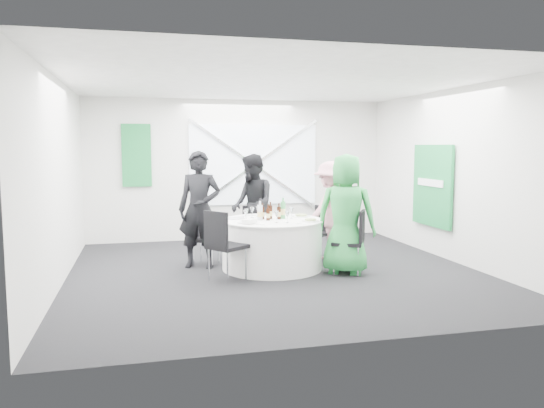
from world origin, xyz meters
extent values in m
plane|color=black|center=(0.00, 0.00, 0.00)|extent=(6.00, 6.00, 0.00)
plane|color=silver|center=(0.00, 0.00, 2.80)|extent=(6.00, 6.00, 0.00)
plane|color=silver|center=(0.00, 3.00, 1.40)|extent=(6.00, 0.00, 6.00)
plane|color=silver|center=(0.00, -3.00, 1.40)|extent=(6.00, 0.00, 6.00)
plane|color=silver|center=(-3.00, 0.00, 1.40)|extent=(0.00, 6.00, 6.00)
plane|color=silver|center=(3.00, 0.00, 1.40)|extent=(0.00, 6.00, 6.00)
cube|color=silver|center=(0.30, 2.96, 1.50)|extent=(2.60, 0.03, 1.60)
cube|color=silver|center=(0.30, 2.92, 1.50)|extent=(2.63, 0.05, 1.84)
cube|color=silver|center=(0.30, 2.92, 1.50)|extent=(2.63, 0.05, 1.84)
cube|color=#16702C|center=(-2.00, 2.95, 1.70)|extent=(0.55, 0.04, 1.20)
cube|color=#177E3A|center=(2.94, 0.60, 1.20)|extent=(0.05, 1.20, 1.40)
cylinder|color=white|center=(0.00, 0.20, 0.37)|extent=(1.52, 1.52, 0.74)
cylinder|color=white|center=(0.00, 0.20, 0.75)|extent=(1.56, 1.56, 0.02)
cube|color=black|center=(-0.04, 1.20, 0.41)|extent=(0.40, 0.40, 0.05)
cube|color=black|center=(-0.05, 1.38, 0.64)|extent=(0.37, 0.05, 0.41)
cylinder|color=silver|center=(0.11, 1.36, 0.20)|extent=(0.02, 0.02, 0.39)
cylinder|color=silver|center=(-0.21, 1.35, 0.20)|extent=(0.02, 0.02, 0.39)
cylinder|color=silver|center=(0.12, 1.05, 0.20)|extent=(0.02, 0.02, 0.39)
cylinder|color=silver|center=(-0.19, 1.04, 0.20)|extent=(0.02, 0.02, 0.39)
cube|color=black|center=(-0.95, 0.70, 0.41)|extent=(0.51, 0.51, 0.05)
cube|color=black|center=(-1.11, 0.79, 0.63)|extent=(0.20, 0.34, 0.41)
cylinder|color=silver|center=(-1.02, 0.91, 0.19)|extent=(0.02, 0.02, 0.39)
cylinder|color=silver|center=(-1.16, 0.64, 0.19)|extent=(0.02, 0.02, 0.39)
cylinder|color=silver|center=(-0.74, 0.77, 0.19)|extent=(0.02, 0.02, 0.39)
cylinder|color=silver|center=(-0.89, 0.50, 0.19)|extent=(0.02, 0.02, 0.39)
cube|color=black|center=(0.89, 0.72, 0.43)|extent=(0.55, 0.55, 0.05)
cube|color=black|center=(1.06, 0.82, 0.67)|extent=(0.22, 0.35, 0.43)
cylinder|color=silver|center=(1.11, 0.66, 0.20)|extent=(0.02, 0.02, 0.41)
cylinder|color=silver|center=(0.95, 0.94, 0.20)|extent=(0.02, 0.02, 0.41)
cylinder|color=silver|center=(0.83, 0.50, 0.20)|extent=(0.02, 0.02, 0.41)
cylinder|color=silver|center=(0.67, 0.78, 0.20)|extent=(0.02, 0.02, 0.41)
cube|color=black|center=(1.01, -0.38, 0.46)|extent=(0.58, 0.58, 0.05)
cube|color=black|center=(1.19, -0.48, 0.71)|extent=(0.24, 0.37, 0.46)
cylinder|color=silver|center=(1.07, -0.61, 0.22)|extent=(0.02, 0.02, 0.44)
cylinder|color=silver|center=(1.24, -0.31, 0.22)|extent=(0.02, 0.02, 0.44)
cylinder|color=silver|center=(0.77, -0.44, 0.22)|extent=(0.02, 0.02, 0.44)
cylinder|color=silver|center=(0.94, -0.14, 0.22)|extent=(0.02, 0.02, 0.44)
cube|color=black|center=(-0.78, -0.37, 0.49)|extent=(0.63, 0.63, 0.05)
cube|color=black|center=(-0.96, -0.50, 0.76)|extent=(0.29, 0.37, 0.49)
cylinder|color=silver|center=(-1.04, -0.34, 0.23)|extent=(0.02, 0.02, 0.46)
cylinder|color=silver|center=(-0.82, -0.63, 0.23)|extent=(0.02, 0.02, 0.46)
cylinder|color=silver|center=(-0.74, -0.12, 0.23)|extent=(0.02, 0.02, 0.46)
cylinder|color=silver|center=(-0.53, -0.41, 0.23)|extent=(0.02, 0.02, 0.46)
imported|color=black|center=(-1.06, 0.56, 0.91)|extent=(0.76, 0.62, 1.81)
imported|color=black|center=(-0.09, 1.26, 0.88)|extent=(0.54, 0.89, 1.75)
imported|color=#CD8593|center=(1.14, 0.67, 0.81)|extent=(1.16, 0.86, 1.63)
imported|color=green|center=(0.98, -0.36, 0.88)|extent=(1.03, 0.92, 1.77)
cylinder|color=white|center=(0.05, 0.80, 0.77)|extent=(0.29, 0.29, 0.01)
cylinder|color=white|center=(-0.52, 0.45, 0.77)|extent=(0.28, 0.28, 0.01)
cylinder|color=white|center=(0.53, 0.42, 0.77)|extent=(0.29, 0.29, 0.01)
cylinder|color=#83A458|center=(0.53, 0.42, 0.79)|extent=(0.19, 0.19, 0.02)
cylinder|color=white|center=(0.51, -0.12, 0.77)|extent=(0.26, 0.26, 0.01)
cylinder|color=#83A458|center=(0.51, -0.12, 0.79)|extent=(0.17, 0.17, 0.02)
cylinder|color=white|center=(-0.46, -0.08, 0.77)|extent=(0.25, 0.25, 0.01)
cube|color=white|center=(-0.42, -0.15, 0.80)|extent=(0.24, 0.23, 0.05)
cylinder|color=#351509|center=(-0.13, 0.30, 0.85)|extent=(0.06, 0.06, 0.18)
cylinder|color=#351509|center=(-0.13, 0.30, 0.97)|extent=(0.02, 0.02, 0.06)
cylinder|color=#DDC475|center=(-0.13, 0.30, 0.83)|extent=(0.06, 0.06, 0.06)
cylinder|color=#351509|center=(-0.01, 0.29, 0.87)|extent=(0.06, 0.06, 0.21)
cylinder|color=#351509|center=(-0.01, 0.29, 1.00)|extent=(0.02, 0.02, 0.06)
cylinder|color=#DDC475|center=(-0.01, 0.29, 0.84)|extent=(0.06, 0.06, 0.07)
cylinder|color=#351509|center=(0.11, 0.22, 0.86)|extent=(0.06, 0.06, 0.20)
cylinder|color=#351509|center=(0.11, 0.22, 0.99)|extent=(0.02, 0.02, 0.06)
cylinder|color=#DDC475|center=(0.11, 0.22, 0.84)|extent=(0.06, 0.06, 0.07)
cylinder|color=#351509|center=(-0.08, 0.13, 0.85)|extent=(0.06, 0.06, 0.18)
cylinder|color=#351509|center=(-0.08, 0.13, 0.97)|extent=(0.02, 0.02, 0.06)
cylinder|color=#DDC475|center=(-0.08, 0.13, 0.83)|extent=(0.06, 0.06, 0.06)
cylinder|color=green|center=(0.19, 0.27, 0.89)|extent=(0.08, 0.08, 0.27)
cylinder|color=green|center=(0.19, 0.27, 1.06)|extent=(0.03, 0.03, 0.06)
cylinder|color=#DDC475|center=(0.19, 0.27, 0.87)|extent=(0.08, 0.08, 0.09)
cylinder|color=silver|center=(-0.19, 0.19, 0.88)|extent=(0.08, 0.08, 0.23)
cylinder|color=silver|center=(-0.19, 0.19, 1.02)|extent=(0.03, 0.03, 0.06)
cylinder|color=#DDC475|center=(-0.19, 0.19, 0.85)|extent=(0.08, 0.08, 0.08)
cylinder|color=white|center=(0.14, -0.18, 0.76)|extent=(0.06, 0.06, 0.00)
cylinder|color=white|center=(0.14, -0.18, 0.81)|extent=(0.01, 0.01, 0.10)
cone|color=white|center=(0.14, -0.18, 0.89)|extent=(0.07, 0.07, 0.08)
cylinder|color=white|center=(-0.01, -0.13, 0.76)|extent=(0.06, 0.06, 0.00)
cylinder|color=white|center=(-0.01, -0.13, 0.81)|extent=(0.01, 0.01, 0.10)
cone|color=white|center=(-0.01, -0.13, 0.89)|extent=(0.07, 0.07, 0.08)
cylinder|color=white|center=(0.33, 0.29, 0.76)|extent=(0.06, 0.06, 0.00)
cylinder|color=white|center=(0.33, 0.29, 0.81)|extent=(0.01, 0.01, 0.10)
cone|color=white|center=(0.33, 0.29, 0.89)|extent=(0.07, 0.07, 0.08)
cylinder|color=white|center=(-0.14, 0.57, 0.76)|extent=(0.06, 0.06, 0.00)
cylinder|color=white|center=(-0.14, 0.57, 0.81)|extent=(0.01, 0.01, 0.10)
cone|color=white|center=(-0.14, 0.57, 0.89)|extent=(0.07, 0.07, 0.08)
cylinder|color=white|center=(-0.25, 0.47, 0.76)|extent=(0.06, 0.06, 0.00)
cylinder|color=white|center=(-0.25, 0.47, 0.81)|extent=(0.01, 0.01, 0.10)
cone|color=white|center=(-0.25, 0.47, 0.89)|extent=(0.07, 0.07, 0.08)
cylinder|color=white|center=(-0.38, 0.27, 0.76)|extent=(0.06, 0.06, 0.00)
cylinder|color=white|center=(-0.38, 0.27, 0.81)|extent=(0.01, 0.01, 0.10)
cone|color=white|center=(-0.38, 0.27, 0.89)|extent=(0.07, 0.07, 0.08)
cylinder|color=white|center=(-0.42, 0.15, 0.76)|extent=(0.06, 0.06, 0.00)
cylinder|color=white|center=(-0.42, 0.15, 0.81)|extent=(0.01, 0.01, 0.10)
cone|color=white|center=(-0.42, 0.15, 0.89)|extent=(0.07, 0.07, 0.08)
cube|color=silver|center=(-0.52, -0.04, 0.76)|extent=(0.11, 0.12, 0.01)
cube|color=silver|center=(-0.29, -0.30, 0.76)|extent=(0.11, 0.12, 0.01)
cube|color=silver|center=(0.55, 0.38, 0.76)|extent=(0.10, 0.13, 0.01)
cube|color=silver|center=(0.41, 0.60, 0.76)|extent=(0.08, 0.14, 0.01)
cube|color=silver|center=(0.28, -0.30, 0.76)|extent=(0.11, 0.12, 0.01)
cube|color=silver|center=(0.51, -0.07, 0.76)|extent=(0.12, 0.12, 0.01)
cube|color=silver|center=(0.22, 0.73, 0.76)|extent=(0.15, 0.03, 0.01)
cube|color=silver|center=(-0.22, 0.73, 0.76)|extent=(0.15, 0.03, 0.01)
cube|color=silver|center=(-0.36, 0.65, 0.76)|extent=(0.10, 0.13, 0.01)
cube|color=silver|center=(-0.56, 0.35, 0.76)|extent=(0.09, 0.14, 0.01)
camera|label=1|loc=(-1.91, -7.57, 1.87)|focal=35.00mm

